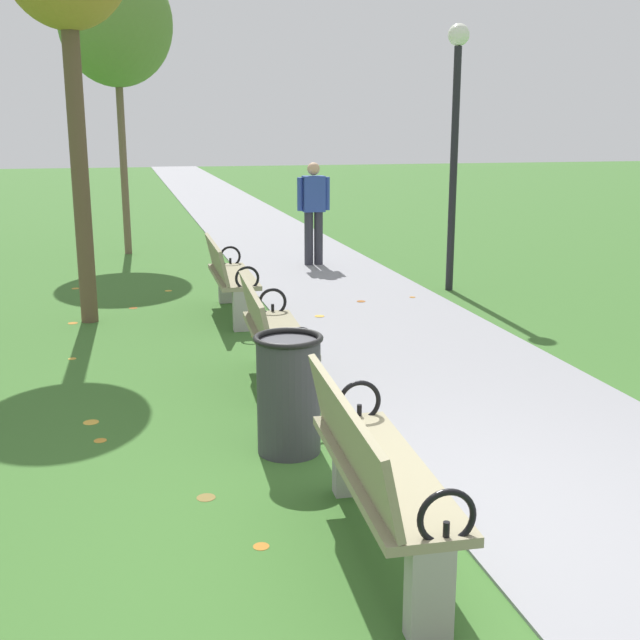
# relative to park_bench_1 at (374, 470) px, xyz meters

# --- Properties ---
(ground_plane) EXTENTS (80.00, 80.00, 0.00)m
(ground_plane) POSITION_rel_park_bench_1_xyz_m (0.50, 0.09, -0.49)
(ground_plane) COLOR #386628
(paved_walkway) EXTENTS (2.34, 44.00, 0.02)m
(paved_walkway) POSITION_rel_park_bench_1_xyz_m (1.67, 18.09, -0.48)
(paved_walkway) COLOR gray
(paved_walkway) RESTS_ON ground
(park_bench_1) EXTENTS (0.54, 1.62, 0.90)m
(park_bench_1) POSITION_rel_park_bench_1_xyz_m (0.00, 0.00, 0.00)
(park_bench_1) COLOR gray
(park_bench_1) RESTS_ON ground
(park_bench_2) EXTENTS (0.55, 1.62, 0.90)m
(park_bench_2) POSITION_rel_park_bench_1_xyz_m (0.00, 2.90, 0.00)
(park_bench_2) COLOR gray
(park_bench_2) RESTS_ON ground
(park_bench_3) EXTENTS (0.49, 1.61, 0.90)m
(park_bench_3) POSITION_rel_park_bench_1_xyz_m (-0.00, 5.67, 0.00)
(park_bench_3) COLOR gray
(park_bench_3) RESTS_ON ground
(tree_2) EXTENTS (1.87, 1.87, 4.88)m
(tree_2) POSITION_rel_park_bench_1_xyz_m (-1.10, 10.81, 3.35)
(tree_2) COLOR brown
(tree_2) RESTS_ON ground
(pedestrian_walking) EXTENTS (0.53, 0.22, 1.62)m
(pedestrian_walking) POSITION_rel_park_bench_1_xyz_m (1.79, 8.82, 0.44)
(pedestrian_walking) COLOR #2D2D38
(pedestrian_walking) RESTS_ON paved_walkway
(trash_bin) EXTENTS (0.48, 0.48, 0.84)m
(trash_bin) POSITION_rel_park_bench_1_xyz_m (-0.15, 1.48, -0.06)
(trash_bin) COLOR #38383D
(trash_bin) RESTS_ON ground
(lamp_post) EXTENTS (0.28, 0.28, 3.48)m
(lamp_post) POSITION_rel_park_bench_1_xyz_m (3.14, 6.47, 1.82)
(lamp_post) COLOR black
(lamp_post) RESTS_ON ground
(scattered_leaves) EXTENTS (4.63, 9.69, 0.02)m
(scattered_leaves) POSITION_rel_park_bench_1_xyz_m (-0.20, 3.67, -0.48)
(scattered_leaves) COLOR #BC842D
(scattered_leaves) RESTS_ON ground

